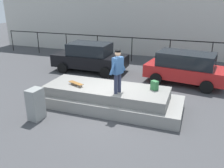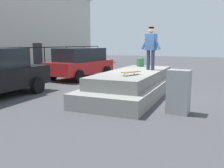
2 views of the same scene
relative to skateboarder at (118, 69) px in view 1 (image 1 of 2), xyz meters
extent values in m
plane|color=#424244|center=(-0.34, 0.12, -1.87)|extent=(60.00, 60.00, 0.00)
cube|color=gray|center=(-0.64, 0.45, -1.62)|extent=(6.31, 2.25, 0.49)
cube|color=gray|center=(-0.64, 0.45, -1.18)|extent=(5.17, 1.84, 0.41)
cylinder|color=#2D334C|center=(0.04, 0.10, -0.58)|extent=(0.14, 0.14, 0.79)
cylinder|color=#2D334C|center=(-0.04, -0.10, -0.58)|extent=(0.14, 0.14, 0.79)
cube|color=#33598C|center=(0.00, 0.00, 0.13)|extent=(0.38, 0.49, 0.64)
cylinder|color=#33598C|center=(0.10, 0.25, 0.13)|extent=(0.22, 0.39, 0.59)
cylinder|color=#33598C|center=(-0.10, -0.25, 0.13)|extent=(0.22, 0.39, 0.59)
sphere|color=tan|center=(0.00, 0.00, 0.59)|extent=(0.22, 0.22, 0.22)
cylinder|color=black|center=(0.00, 0.00, 0.69)|extent=(0.27, 0.27, 0.05)
cube|color=brown|center=(-1.92, 0.16, -0.86)|extent=(0.79, 0.49, 0.02)
cylinder|color=silver|center=(-2.11, 0.35, -0.94)|extent=(0.06, 0.05, 0.06)
cylinder|color=silver|center=(-2.19, 0.17, -0.94)|extent=(0.06, 0.05, 0.06)
cylinder|color=silver|center=(-1.65, 0.15, -0.94)|extent=(0.06, 0.05, 0.06)
cylinder|color=silver|center=(-1.73, -0.03, -0.94)|extent=(0.06, 0.05, 0.06)
cube|color=#33723F|center=(1.30, 0.81, -0.79)|extent=(0.34, 0.32, 0.37)
cube|color=black|center=(-3.49, 4.96, -1.17)|extent=(4.54, 1.93, 0.74)
cube|color=black|center=(-3.49, 4.96, -0.45)|extent=(2.50, 1.70, 0.71)
cylinder|color=black|center=(-4.90, 5.94, -1.55)|extent=(0.64, 0.22, 0.64)
cylinder|color=black|center=(-4.90, 3.97, -1.55)|extent=(0.64, 0.22, 0.64)
cylinder|color=black|center=(-2.08, 5.95, -1.55)|extent=(0.64, 0.22, 0.64)
cylinder|color=black|center=(-2.08, 3.98, -1.55)|extent=(0.64, 0.22, 0.64)
cube|color=#B21E1E|center=(2.26, 4.58, -1.21)|extent=(4.33, 2.38, 0.67)
cube|color=black|center=(2.26, 4.58, -0.52)|extent=(3.08, 1.99, 0.71)
cylinder|color=black|center=(1.13, 5.68, -1.55)|extent=(0.67, 0.31, 0.64)
cylinder|color=black|center=(0.87, 3.85, -1.55)|extent=(0.67, 0.31, 0.64)
cylinder|color=black|center=(3.66, 5.31, -1.55)|extent=(0.67, 0.31, 0.64)
cylinder|color=black|center=(3.39, 3.48, -1.55)|extent=(0.67, 0.31, 0.64)
cube|color=gray|center=(-2.76, -1.51, -1.25)|extent=(0.49, 0.64, 1.23)
cylinder|color=black|center=(-12.34, 8.17, -0.99)|extent=(0.06, 0.06, 1.75)
cylinder|color=black|center=(-9.68, 8.17, -0.99)|extent=(0.06, 0.06, 1.75)
cylinder|color=black|center=(-7.01, 8.17, -0.99)|extent=(0.06, 0.06, 1.75)
cylinder|color=black|center=(-4.34, 8.17, -0.99)|extent=(0.06, 0.06, 1.75)
cylinder|color=black|center=(-1.68, 8.17, -0.99)|extent=(0.06, 0.06, 1.75)
cylinder|color=black|center=(0.99, 8.17, -0.99)|extent=(0.06, 0.06, 1.75)
cylinder|color=black|center=(3.66, 8.17, -0.99)|extent=(0.06, 0.06, 1.75)
cube|color=black|center=(-0.34, 8.17, -0.16)|extent=(24.00, 0.04, 0.06)
cube|color=beige|center=(-0.34, 13.40, 1.38)|extent=(28.49, 6.46, 6.50)
camera|label=1|loc=(2.76, -8.26, 2.59)|focal=38.30mm
camera|label=2|loc=(-9.54, -2.41, 0.05)|focal=38.87mm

